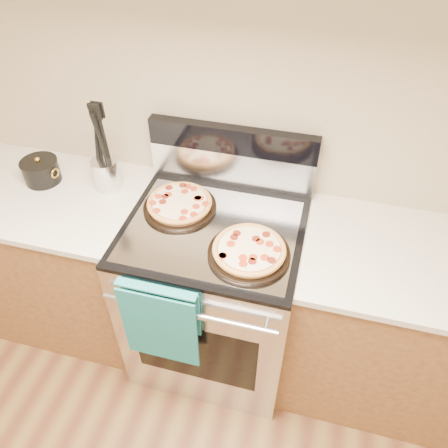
% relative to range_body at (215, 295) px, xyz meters
% --- Properties ---
extents(wall_back, '(4.00, 0.00, 4.00)m').
position_rel_range_body_xyz_m(wall_back, '(0.00, 0.35, 0.90)').
color(wall_back, tan).
rests_on(wall_back, ground).
extents(range_body, '(0.76, 0.68, 0.90)m').
position_rel_range_body_xyz_m(range_body, '(0.00, 0.00, 0.00)').
color(range_body, '#B7B7BC').
rests_on(range_body, ground).
extents(oven_window, '(0.56, 0.01, 0.40)m').
position_rel_range_body_xyz_m(oven_window, '(0.00, -0.34, 0.00)').
color(oven_window, black).
rests_on(oven_window, range_body).
extents(cooktop, '(0.76, 0.68, 0.02)m').
position_rel_range_body_xyz_m(cooktop, '(0.00, 0.00, 0.46)').
color(cooktop, black).
rests_on(cooktop, range_body).
extents(backsplash_lower, '(0.76, 0.06, 0.18)m').
position_rel_range_body_xyz_m(backsplash_lower, '(0.00, 0.31, 0.56)').
color(backsplash_lower, silver).
rests_on(backsplash_lower, cooktop).
extents(backsplash_upper, '(0.76, 0.06, 0.12)m').
position_rel_range_body_xyz_m(backsplash_upper, '(0.00, 0.31, 0.71)').
color(backsplash_upper, black).
rests_on(backsplash_upper, backsplash_lower).
extents(oven_handle, '(0.70, 0.03, 0.03)m').
position_rel_range_body_xyz_m(oven_handle, '(0.00, -0.38, 0.35)').
color(oven_handle, silver).
rests_on(oven_handle, range_body).
extents(dish_towel, '(0.32, 0.05, 0.42)m').
position_rel_range_body_xyz_m(dish_towel, '(-0.12, -0.38, 0.25)').
color(dish_towel, '#19667E').
rests_on(dish_towel, oven_handle).
extents(foil_sheet, '(0.70, 0.55, 0.01)m').
position_rel_range_body_xyz_m(foil_sheet, '(0.00, -0.03, 0.47)').
color(foil_sheet, gray).
rests_on(foil_sheet, cooktop).
extents(cabinet_left, '(1.00, 0.62, 0.88)m').
position_rel_range_body_xyz_m(cabinet_left, '(-0.88, 0.03, -0.01)').
color(cabinet_left, brown).
rests_on(cabinet_left, ground).
extents(countertop_left, '(1.02, 0.64, 0.03)m').
position_rel_range_body_xyz_m(countertop_left, '(-0.88, 0.03, 0.45)').
color(countertop_left, beige).
rests_on(countertop_left, cabinet_left).
extents(cabinet_right, '(1.00, 0.62, 0.88)m').
position_rel_range_body_xyz_m(cabinet_right, '(0.88, 0.03, -0.01)').
color(cabinet_right, brown).
rests_on(cabinet_right, ground).
extents(countertop_right, '(1.02, 0.64, 0.03)m').
position_rel_range_body_xyz_m(countertop_right, '(0.88, 0.03, 0.45)').
color(countertop_right, beige).
rests_on(countertop_right, cabinet_right).
extents(pepperoni_pizza_back, '(0.39, 0.39, 0.04)m').
position_rel_range_body_xyz_m(pepperoni_pizza_back, '(-0.18, 0.07, 0.50)').
color(pepperoni_pizza_back, '#AD7135').
rests_on(pepperoni_pizza_back, foil_sheet).
extents(pepperoni_pizza_front, '(0.41, 0.41, 0.04)m').
position_rel_range_body_xyz_m(pepperoni_pizza_front, '(0.18, -0.13, 0.50)').
color(pepperoni_pizza_front, '#AD7135').
rests_on(pepperoni_pizza_front, foil_sheet).
extents(utensil_crock, '(0.16, 0.16, 0.15)m').
position_rel_range_body_xyz_m(utensil_crock, '(-0.56, 0.14, 0.54)').
color(utensil_crock, silver).
rests_on(utensil_crock, countertop_left).
extents(saucepan, '(0.19, 0.19, 0.10)m').
position_rel_range_body_xyz_m(saucepan, '(-0.88, 0.11, 0.51)').
color(saucepan, black).
rests_on(saucepan, countertop_left).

